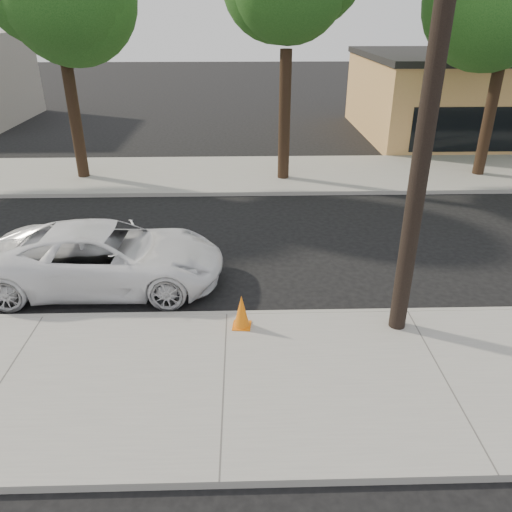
{
  "coord_description": "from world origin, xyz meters",
  "views": [
    {
      "loc": [
        0.38,
        -11.41,
        6.12
      ],
      "look_at": [
        0.67,
        -1.03,
        1.0
      ],
      "focal_mm": 35.0,
      "sensor_mm": 36.0,
      "label": 1
    }
  ],
  "objects": [
    {
      "name": "ground",
      "position": [
        0.0,
        0.0,
        0.0
      ],
      "size": [
        120.0,
        120.0,
        0.0
      ],
      "primitive_type": "plane",
      "color": "black",
      "rests_on": "ground"
    },
    {
      "name": "near_sidewalk",
      "position": [
        0.0,
        -4.3,
        0.07
      ],
      "size": [
        90.0,
        4.4,
        0.15
      ],
      "primitive_type": "cube",
      "color": "gray",
      "rests_on": "ground"
    },
    {
      "name": "far_sidewalk",
      "position": [
        0.0,
        8.5,
        0.07
      ],
      "size": [
        90.0,
        5.0,
        0.15
      ],
      "primitive_type": "cube",
      "color": "gray",
      "rests_on": "ground"
    },
    {
      "name": "curb_near",
      "position": [
        0.0,
        -2.1,
        0.07
      ],
      "size": [
        90.0,
        0.12,
        0.16
      ],
      "primitive_type": "cube",
      "color": "#9E9B93",
      "rests_on": "ground"
    },
    {
      "name": "utility_pole",
      "position": [
        3.6,
        -2.7,
        4.7
      ],
      "size": [
        1.4,
        0.34,
        9.0
      ],
      "color": "black",
      "rests_on": "near_sidewalk"
    },
    {
      "name": "tree_b",
      "position": [
        -5.81,
        8.06,
        6.15
      ],
      "size": [
        4.34,
        4.2,
        8.45
      ],
      "color": "black",
      "rests_on": "far_sidewalk"
    },
    {
      "name": "police_cruiser",
      "position": [
        -2.93,
        -0.52,
        0.78
      ],
      "size": [
        5.65,
        2.66,
        1.56
      ],
      "primitive_type": "imported",
      "rotation": [
        0.0,
        0.0,
        1.56
      ],
      "color": "white",
      "rests_on": "ground"
    },
    {
      "name": "traffic_cone",
      "position": [
        0.33,
        -2.63,
        0.51
      ],
      "size": [
        0.42,
        0.42,
        0.74
      ],
      "rotation": [
        0.0,
        0.0,
        -0.1
      ],
      "color": "orange",
      "rests_on": "near_sidewalk"
    }
  ]
}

